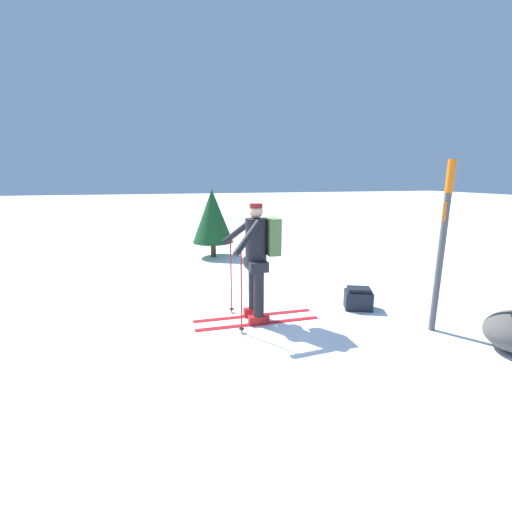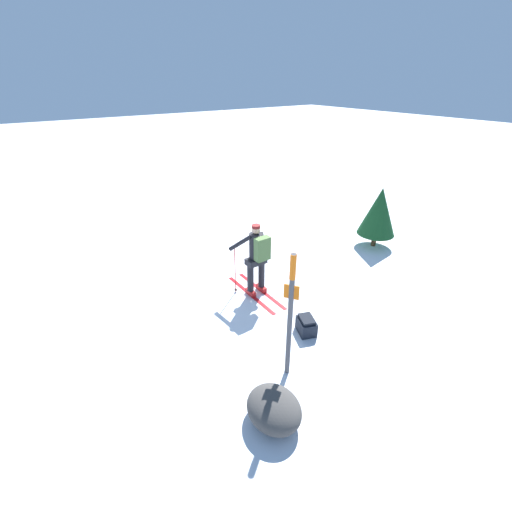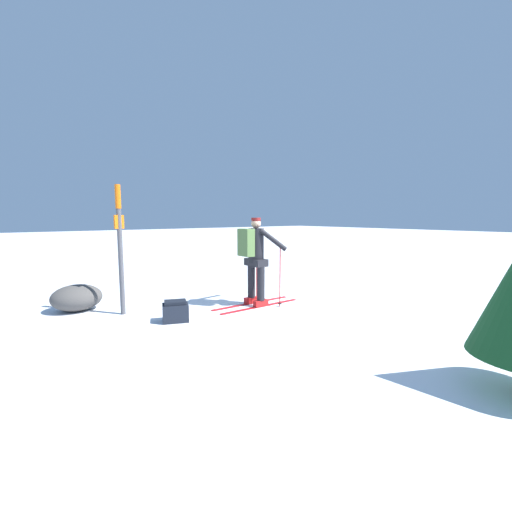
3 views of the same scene
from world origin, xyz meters
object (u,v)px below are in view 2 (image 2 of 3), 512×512
object	(u,v)px
skier	(257,256)
dropped_backpack	(306,325)
trail_marker	(291,308)
rock_boulder	(274,409)
pine_tree	(379,211)

from	to	relation	value
skier	dropped_backpack	distance (m)	1.88
dropped_backpack	trail_marker	xyz separation A→B (m)	(0.57, -0.98, 1.19)
rock_boulder	pine_tree	xyz separation A→B (m)	(-2.90, 6.09, 0.84)
skier	pine_tree	size ratio (longest dim) A/B	1.03
dropped_backpack	rock_boulder	size ratio (longest dim) A/B	0.57
pine_tree	rock_boulder	bearing A→B (deg)	-64.55
skier	rock_boulder	xyz separation A→B (m)	(2.86, -1.74, -0.75)
trail_marker	pine_tree	bearing A→B (deg)	113.29
dropped_backpack	rock_boulder	distance (m)	2.11
trail_marker	rock_boulder	size ratio (longest dim) A/B	2.59
trail_marker	pine_tree	world-z (taller)	trail_marker
skier	rock_boulder	world-z (taller)	skier
skier	rock_boulder	bearing A→B (deg)	-31.32
skier	dropped_backpack	bearing A→B (deg)	0.09
skier	trail_marker	distance (m)	2.48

